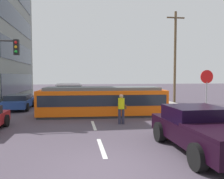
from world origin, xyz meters
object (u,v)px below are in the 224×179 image
object	(u,v)px
city_bus	(69,92)
pickup_truck_parked	(202,129)
parked_sedan_far	(19,102)
pedestrian_crossing	(121,107)
stop_sign	(207,85)
utility_pole_mid	(175,56)
streetcar_tram	(102,101)

from	to	relation	value
city_bus	pickup_truck_parked	size ratio (longest dim) A/B	1.07
parked_sedan_far	pickup_truck_parked	bearing A→B (deg)	-53.40
pedestrian_crossing	pickup_truck_parked	size ratio (longest dim) A/B	0.33
stop_sign	utility_pole_mid	xyz separation A→B (m)	(2.36, 9.76, 2.48)
pedestrian_crossing	parked_sedan_far	size ratio (longest dim) A/B	0.39
streetcar_tram	parked_sedan_far	distance (m)	7.46
parked_sedan_far	city_bus	bearing A→B (deg)	54.73
city_bus	stop_sign	xyz separation A→B (m)	(8.12, -12.68, 1.15)
city_bus	parked_sedan_far	distance (m)	6.59
city_bus	pedestrian_crossing	distance (m)	12.68
pedestrian_crossing	city_bus	bearing A→B (deg)	104.95
city_bus	stop_sign	distance (m)	15.10
pickup_truck_parked	utility_pole_mid	bearing A→B (deg)	69.81
city_bus	stop_sign	bearing A→B (deg)	-57.37
streetcar_tram	pickup_truck_parked	xyz separation A→B (m)	(2.63, -8.09, -0.20)
pedestrian_crossing	utility_pole_mid	size ratio (longest dim) A/B	0.19
streetcar_tram	parked_sedan_far	xyz separation A→B (m)	(-6.31, 3.96, -0.38)
city_bus	parked_sedan_far	size ratio (longest dim) A/B	1.27
streetcar_tram	city_bus	distance (m)	9.66
city_bus	parked_sedan_far	world-z (taller)	city_bus
streetcar_tram	parked_sedan_far	size ratio (longest dim) A/B	2.01
pedestrian_crossing	pickup_truck_parked	world-z (taller)	pedestrian_crossing
city_bus	pedestrian_crossing	world-z (taller)	city_bus
stop_sign	utility_pole_mid	size ratio (longest dim) A/B	0.32
streetcar_tram	stop_sign	world-z (taller)	stop_sign
streetcar_tram	utility_pole_mid	xyz separation A→B (m)	(7.96, 6.41, 3.68)
pedestrian_crossing	pickup_truck_parked	xyz separation A→B (m)	(1.88, -5.16, -0.15)
parked_sedan_far	utility_pole_mid	world-z (taller)	utility_pole_mid
city_bus	utility_pole_mid	size ratio (longest dim) A/B	0.60
streetcar_tram	city_bus	xyz separation A→B (m)	(-2.52, 9.33, 0.04)
pickup_truck_parked	utility_pole_mid	xyz separation A→B (m)	(5.33, 14.49, 3.88)
pickup_truck_parked	parked_sedan_far	world-z (taller)	pickup_truck_parked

